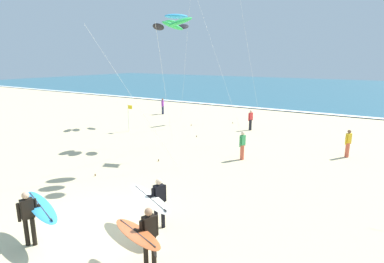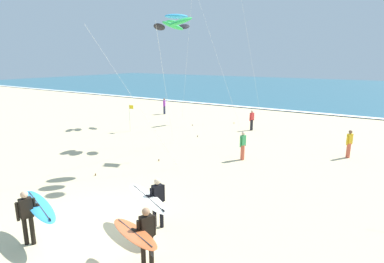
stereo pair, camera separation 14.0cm
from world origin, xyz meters
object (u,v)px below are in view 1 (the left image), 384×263
(bystander_yellow_top, at_px, (348,143))
(bystander_red_top, at_px, (250,120))
(kite_arc_cobalt_near, at_px, (176,22))
(bystander_purple_top, at_px, (163,106))
(surfer_third, at_px, (34,211))
(bystander_green_top, at_px, (242,145))
(kite_arc_emerald_mid, at_px, (171,25))
(surfer_lead, at_px, (154,199))
(lifeguard_flag, at_px, (129,115))
(surfer_trailing, at_px, (143,234))

(bystander_yellow_top, bearing_deg, bystander_red_top, 153.66)
(kite_arc_cobalt_near, bearing_deg, bystander_purple_top, 130.08)
(surfer_third, distance_m, bystander_green_top, 10.94)
(kite_arc_cobalt_near, height_order, bystander_purple_top, kite_arc_cobalt_near)
(bystander_yellow_top, bearing_deg, kite_arc_emerald_mid, -165.83)
(surfer_lead, height_order, lifeguard_flag, lifeguard_flag)
(bystander_red_top, bearing_deg, surfer_trailing, -77.11)
(bystander_yellow_top, xyz_separation_m, lifeguard_flag, (-14.92, -1.79, 0.45))
(kite_arc_emerald_mid, height_order, bystander_yellow_top, kite_arc_emerald_mid)
(bystander_yellow_top, xyz_separation_m, bystander_purple_top, (-17.48, 5.75, 0.00))
(bystander_red_top, bearing_deg, surfer_lead, -79.42)
(lifeguard_flag, bearing_deg, bystander_green_top, -10.00)
(bystander_purple_top, bearing_deg, surfer_trailing, -53.74)
(bystander_yellow_top, height_order, bystander_purple_top, same)
(bystander_green_top, bearing_deg, surfer_trailing, -81.31)
(surfer_trailing, xyz_separation_m, lifeguard_flag, (-11.59, 11.74, 0.22))
(surfer_third, xyz_separation_m, bystander_yellow_top, (6.86, 14.31, -0.24))
(bystander_green_top, distance_m, bystander_red_top, 7.54)
(bystander_yellow_top, height_order, bystander_red_top, same)
(kite_arc_emerald_mid, height_order, bystander_red_top, kite_arc_emerald_mid)
(surfer_lead, xyz_separation_m, kite_arc_cobalt_near, (-2.66, 5.14, 6.04))
(bystander_purple_top, bearing_deg, kite_arc_cobalt_near, -49.92)
(surfer_lead, bearing_deg, kite_arc_cobalt_near, 117.37)
(kite_arc_cobalt_near, distance_m, lifeguard_flag, 10.95)
(bystander_purple_top, height_order, bystander_red_top, same)
(surfer_third, relative_size, bystander_green_top, 1.50)
(kite_arc_cobalt_near, relative_size, bystander_purple_top, 4.67)
(kite_arc_emerald_mid, xyz_separation_m, bystander_red_top, (3.04, 6.19, -6.64))
(bystander_green_top, distance_m, lifeguard_flag, 10.23)
(surfer_lead, distance_m, lifeguard_flag, 14.54)
(bystander_green_top, xyz_separation_m, lifeguard_flag, (-10.06, 1.78, 0.45))
(surfer_lead, xyz_separation_m, bystander_red_top, (-2.87, 15.39, -0.24))
(surfer_trailing, bearing_deg, bystander_purple_top, 126.26)
(surfer_third, xyz_separation_m, bystander_green_top, (2.01, 10.75, -0.24))
(bystander_green_top, bearing_deg, kite_arc_cobalt_near, -125.14)
(surfer_lead, height_order, bystander_yellow_top, surfer_lead)
(surfer_lead, relative_size, bystander_yellow_top, 1.46)
(surfer_lead, relative_size, surfer_third, 0.97)
(bystander_red_top, bearing_deg, kite_arc_cobalt_near, -88.80)
(surfer_lead, xyz_separation_m, bystander_yellow_top, (4.37, 11.80, -0.24))
(surfer_lead, bearing_deg, bystander_yellow_top, 69.66)
(bystander_green_top, height_order, bystander_red_top, same)
(surfer_third, distance_m, kite_arc_cobalt_near, 9.75)
(surfer_lead, height_order, bystander_green_top, surfer_lead)
(surfer_trailing, distance_m, kite_arc_cobalt_near, 9.88)
(kite_arc_emerald_mid, bearing_deg, bystander_green_top, -10.08)
(bystander_green_top, bearing_deg, kite_arc_emerald_mid, 169.92)
(kite_arc_cobalt_near, height_order, lifeguard_flag, kite_arc_cobalt_near)
(surfer_trailing, distance_m, bystander_yellow_top, 13.94)
(surfer_third, distance_m, lifeguard_flag, 14.89)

